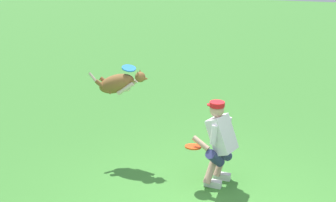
{
  "coord_description": "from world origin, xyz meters",
  "views": [
    {
      "loc": [
        -1.31,
        4.72,
        3.27
      ],
      "look_at": [
        0.95,
        -0.96,
        1.16
      ],
      "focal_mm": 44.89,
      "sensor_mm": 36.0,
      "label": 1
    }
  ],
  "objects_px": {
    "dog": "(119,83)",
    "frisbee_held": "(193,147)",
    "person": "(219,141)",
    "frisbee_flying": "(129,68)"
  },
  "relations": [
    {
      "from": "frisbee_flying",
      "to": "frisbee_held",
      "type": "distance_m",
      "value": 1.69
    },
    {
      "from": "person",
      "to": "dog",
      "type": "bearing_deg",
      "value": 4.74
    },
    {
      "from": "person",
      "to": "dog",
      "type": "height_order",
      "value": "dog"
    },
    {
      "from": "person",
      "to": "frisbee_held",
      "type": "height_order",
      "value": "person"
    },
    {
      "from": "dog",
      "to": "frisbee_held",
      "type": "bearing_deg",
      "value": -24.8
    },
    {
      "from": "frisbee_flying",
      "to": "frisbee_held",
      "type": "xyz_separation_m",
      "value": [
        -1.29,
        0.53,
        -0.95
      ]
    },
    {
      "from": "person",
      "to": "frisbee_flying",
      "type": "xyz_separation_m",
      "value": [
        1.65,
        -0.37,
        0.86
      ]
    },
    {
      "from": "person",
      "to": "frisbee_held",
      "type": "xyz_separation_m",
      "value": [
        0.35,
        0.15,
        -0.09
      ]
    },
    {
      "from": "dog",
      "to": "frisbee_flying",
      "type": "distance_m",
      "value": 0.32
    },
    {
      "from": "frisbee_held",
      "to": "person",
      "type": "bearing_deg",
      "value": -156.64
    }
  ]
}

